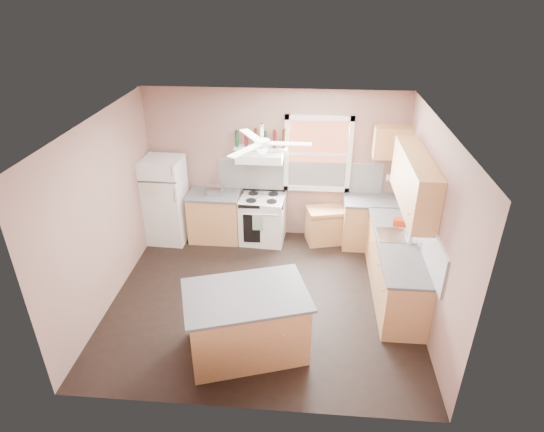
# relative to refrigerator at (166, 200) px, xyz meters

# --- Properties ---
(floor) EXTENTS (4.50, 4.50, 0.00)m
(floor) POSITION_rel_refrigerator_xyz_m (1.91, -1.60, -0.78)
(floor) COLOR black
(floor) RESTS_ON ground
(ceiling) EXTENTS (4.50, 4.50, 0.00)m
(ceiling) POSITION_rel_refrigerator_xyz_m (1.91, -1.60, 1.92)
(ceiling) COLOR white
(ceiling) RESTS_ON ground
(wall_back) EXTENTS (4.50, 0.05, 2.70)m
(wall_back) POSITION_rel_refrigerator_xyz_m (1.91, 0.42, 0.57)
(wall_back) COLOR #8D695D
(wall_back) RESTS_ON ground
(wall_right) EXTENTS (0.05, 4.00, 2.70)m
(wall_right) POSITION_rel_refrigerator_xyz_m (4.18, -1.60, 0.57)
(wall_right) COLOR #8D695D
(wall_right) RESTS_ON ground
(wall_left) EXTENTS (0.05, 4.00, 2.70)m
(wall_left) POSITION_rel_refrigerator_xyz_m (-0.37, -1.60, 0.57)
(wall_left) COLOR #8D695D
(wall_left) RESTS_ON ground
(backsplash_back) EXTENTS (2.90, 0.03, 0.55)m
(backsplash_back) POSITION_rel_refrigerator_xyz_m (2.36, 0.38, 0.39)
(backsplash_back) COLOR white
(backsplash_back) RESTS_ON wall_back
(backsplash_right) EXTENTS (0.03, 2.60, 0.55)m
(backsplash_right) POSITION_rel_refrigerator_xyz_m (4.14, -1.30, 0.39)
(backsplash_right) COLOR white
(backsplash_right) RESTS_ON wall_right
(window_view) EXTENTS (1.00, 0.02, 1.20)m
(window_view) POSITION_rel_refrigerator_xyz_m (2.66, 0.38, 0.82)
(window_view) COLOR brown
(window_view) RESTS_ON wall_back
(window_frame) EXTENTS (1.16, 0.07, 1.36)m
(window_frame) POSITION_rel_refrigerator_xyz_m (2.66, 0.35, 0.82)
(window_frame) COLOR white
(window_frame) RESTS_ON wall_back
(refrigerator) EXTENTS (0.69, 0.67, 1.57)m
(refrigerator) POSITION_rel_refrigerator_xyz_m (0.00, 0.00, 0.00)
(refrigerator) COLOR white
(refrigerator) RESTS_ON floor
(base_cabinet_left) EXTENTS (0.90, 0.60, 0.86)m
(base_cabinet_left) POSITION_rel_refrigerator_xyz_m (0.85, 0.10, -0.35)
(base_cabinet_left) COLOR #B27F4A
(base_cabinet_left) RESTS_ON floor
(counter_left) EXTENTS (0.92, 0.62, 0.04)m
(counter_left) POSITION_rel_refrigerator_xyz_m (0.85, 0.10, 0.10)
(counter_left) COLOR #505053
(counter_left) RESTS_ON base_cabinet_left
(toaster) EXTENTS (0.29, 0.18, 0.18)m
(toaster) POSITION_rel_refrigerator_xyz_m (0.88, 0.07, 0.21)
(toaster) COLOR silver
(toaster) RESTS_ON counter_left
(stove) EXTENTS (0.81, 0.69, 0.86)m
(stove) POSITION_rel_refrigerator_xyz_m (1.72, 0.10, -0.35)
(stove) COLOR white
(stove) RESTS_ON floor
(range_hood) EXTENTS (0.78, 0.50, 0.14)m
(range_hood) POSITION_rel_refrigerator_xyz_m (1.68, 0.15, 0.84)
(range_hood) COLOR white
(range_hood) RESTS_ON wall_back
(bottle_shelf) EXTENTS (0.90, 0.26, 0.03)m
(bottle_shelf) POSITION_rel_refrigerator_xyz_m (1.68, 0.27, 0.94)
(bottle_shelf) COLOR white
(bottle_shelf) RESTS_ON range_hood
(cart) EXTENTS (0.74, 0.58, 0.66)m
(cart) POSITION_rel_refrigerator_xyz_m (2.86, 0.15, -0.45)
(cart) COLOR #B27F4A
(cart) RESTS_ON floor
(base_cabinet_corner) EXTENTS (1.00, 0.60, 0.86)m
(base_cabinet_corner) POSITION_rel_refrigerator_xyz_m (3.66, 0.10, -0.35)
(base_cabinet_corner) COLOR #B27F4A
(base_cabinet_corner) RESTS_ON floor
(base_cabinet_right) EXTENTS (0.60, 2.20, 0.86)m
(base_cabinet_right) POSITION_rel_refrigerator_xyz_m (3.86, -1.30, -0.35)
(base_cabinet_right) COLOR #B27F4A
(base_cabinet_right) RESTS_ON floor
(counter_corner) EXTENTS (1.02, 0.62, 0.04)m
(counter_corner) POSITION_rel_refrigerator_xyz_m (3.66, 0.10, 0.10)
(counter_corner) COLOR #505053
(counter_corner) RESTS_ON base_cabinet_corner
(counter_right) EXTENTS (0.62, 2.22, 0.04)m
(counter_right) POSITION_rel_refrigerator_xyz_m (3.85, -1.30, 0.10)
(counter_right) COLOR #505053
(counter_right) RESTS_ON base_cabinet_right
(sink) EXTENTS (0.55, 0.45, 0.03)m
(sink) POSITION_rel_refrigerator_xyz_m (3.85, -1.10, 0.11)
(sink) COLOR silver
(sink) RESTS_ON counter_right
(faucet) EXTENTS (0.03, 0.03, 0.14)m
(faucet) POSITION_rel_refrigerator_xyz_m (4.01, -1.10, 0.19)
(faucet) COLOR silver
(faucet) RESTS_ON sink
(upper_cabinet_right) EXTENTS (0.33, 1.80, 0.76)m
(upper_cabinet_right) POSITION_rel_refrigerator_xyz_m (3.99, -1.10, 1.00)
(upper_cabinet_right) COLOR #B27F4A
(upper_cabinet_right) RESTS_ON wall_right
(upper_cabinet_corner) EXTENTS (0.60, 0.33, 0.52)m
(upper_cabinet_corner) POSITION_rel_refrigerator_xyz_m (3.86, 0.23, 1.12)
(upper_cabinet_corner) COLOR #B27F4A
(upper_cabinet_corner) RESTS_ON wall_back
(paper_towel) EXTENTS (0.26, 0.12, 0.12)m
(paper_towel) POSITION_rel_refrigerator_xyz_m (3.98, 0.26, 0.47)
(paper_towel) COLOR white
(paper_towel) RESTS_ON wall_back
(island) EXTENTS (1.64, 1.30, 0.86)m
(island) POSITION_rel_refrigerator_xyz_m (1.80, -2.68, -0.35)
(island) COLOR #B27F4A
(island) RESTS_ON floor
(island_top) EXTENTS (1.74, 1.40, 0.04)m
(island_top) POSITION_rel_refrigerator_xyz_m (1.80, -2.68, 0.10)
(island_top) COLOR #505053
(island_top) RESTS_ON island
(ceiling_fan_hub) EXTENTS (0.20, 0.20, 0.08)m
(ceiling_fan_hub) POSITION_rel_refrigerator_xyz_m (1.91, -1.60, 1.67)
(ceiling_fan_hub) COLOR white
(ceiling_fan_hub) RESTS_ON ceiling
(soap_bottle) EXTENTS (0.11, 0.11, 0.22)m
(soap_bottle) POSITION_rel_refrigerator_xyz_m (4.01, -1.32, 0.23)
(soap_bottle) COLOR silver
(soap_bottle) RESTS_ON counter_right
(red_caddy) EXTENTS (0.20, 0.16, 0.10)m
(red_caddy) POSITION_rel_refrigerator_xyz_m (3.94, -0.77, 0.17)
(red_caddy) COLOR #BA2C0F
(red_caddy) RESTS_ON counter_right
(wine_bottles) EXTENTS (0.86, 0.06, 0.31)m
(wine_bottles) POSITION_rel_refrigerator_xyz_m (1.68, 0.27, 1.10)
(wine_bottles) COLOR #143819
(wine_bottles) RESTS_ON bottle_shelf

